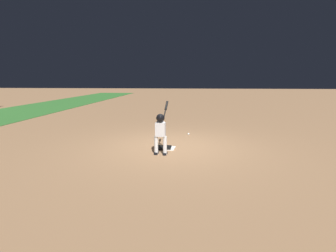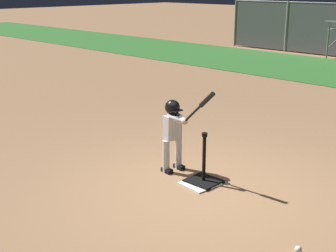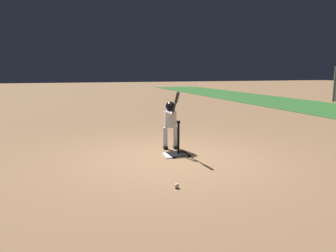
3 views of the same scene
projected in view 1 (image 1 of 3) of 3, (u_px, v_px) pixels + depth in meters
ground_plane at (173, 146)px, 7.58m from camera, size 90.00×90.00×0.00m
home_plate at (167, 148)px, 7.35m from camera, size 0.48×0.48×0.02m
batting_tee at (164, 145)px, 7.34m from camera, size 0.44×0.39×0.72m
batter_child at (161, 128)px, 6.67m from camera, size 0.94×0.34×1.32m
baseball at (189, 134)px, 9.08m from camera, size 0.07×0.07×0.07m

